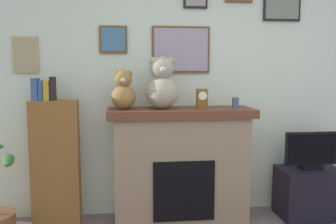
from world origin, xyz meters
name	(u,v)px	position (x,y,z in m)	size (l,w,h in m)	color
back_wall	(212,86)	(0.00, 2.00, 1.31)	(5.20, 0.15, 2.60)	silver
fireplace	(181,164)	(-0.37, 1.72, 0.56)	(1.38, 0.50, 1.11)	gray
bookshelf	(55,159)	(-1.56, 1.74, 0.63)	(0.44, 0.16, 1.41)	brown
tv_stand	(309,193)	(0.92, 1.64, 0.25)	(0.61, 0.40, 0.49)	black
television	(311,151)	(0.92, 1.64, 0.67)	(0.54, 0.14, 0.37)	black
candle_jar	(235,103)	(0.16, 1.70, 1.16)	(0.07, 0.07, 0.10)	#4C517A
mantel_clock	(202,99)	(-0.17, 1.70, 1.20)	(0.10, 0.08, 0.18)	brown
teddy_bear_brown	(123,92)	(-0.91, 1.70, 1.27)	(0.23, 0.23, 0.37)	olive
teddy_bear_tan	(162,85)	(-0.55, 1.70, 1.33)	(0.30, 0.30, 0.49)	#A59C86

